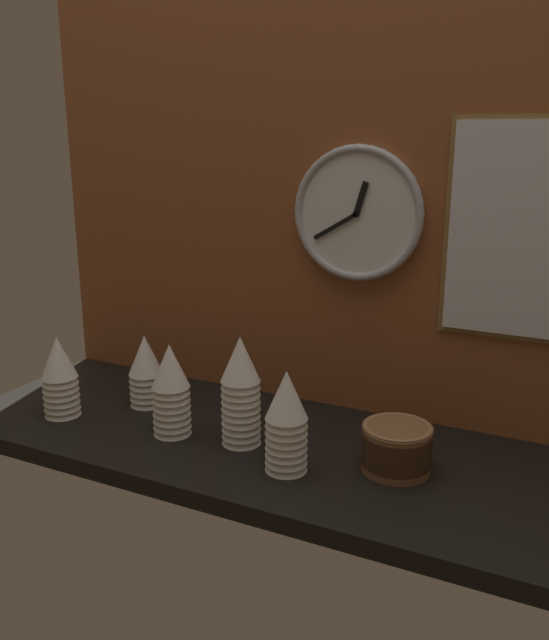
{
  "coord_description": "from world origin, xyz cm",
  "views": [
    {
      "loc": [
        61.39,
        -127.51,
        68.88
      ],
      "look_at": [
        -3.91,
        4.0,
        27.38
      ],
      "focal_mm": 38.0,
      "sensor_mm": 36.0,
      "label": 1
    }
  ],
  "objects_px": {
    "cup_stack_center": "(241,391)",
    "bowl_stack_right": "(396,447)",
    "cup_stack_far_left": "(60,376)",
    "wall_clock": "(357,214)",
    "cup_stack_center_right": "(286,421)",
    "menu_board": "(532,232)",
    "cup_stack_center_left": "(171,390)",
    "cup_stack_left": "(146,370)"
  },
  "relations": [
    {
      "from": "cup_stack_far_left",
      "to": "cup_stack_center",
      "type": "height_order",
      "value": "cup_stack_center"
    },
    {
      "from": "wall_clock",
      "to": "bowl_stack_right",
      "type": "bearing_deg",
      "value": -52.63
    },
    {
      "from": "cup_stack_center_right",
      "to": "cup_stack_left",
      "type": "bearing_deg",
      "value": 161.7
    },
    {
      "from": "cup_stack_far_left",
      "to": "bowl_stack_right",
      "type": "xyz_separation_m",
      "value": [
        0.83,
        0.09,
        -0.05
      ]
    },
    {
      "from": "cup_stack_far_left",
      "to": "menu_board",
      "type": "distance_m",
      "value": 1.15
    },
    {
      "from": "cup_stack_far_left",
      "to": "cup_stack_center_right",
      "type": "distance_m",
      "value": 0.62
    },
    {
      "from": "cup_stack_far_left",
      "to": "cup_stack_center_left",
      "type": "bearing_deg",
      "value": 6.01
    },
    {
      "from": "cup_stack_far_left",
      "to": "bowl_stack_right",
      "type": "height_order",
      "value": "cup_stack_far_left"
    },
    {
      "from": "cup_stack_center",
      "to": "bowl_stack_right",
      "type": "xyz_separation_m",
      "value": [
        0.35,
        0.03,
        -0.07
      ]
    },
    {
      "from": "cup_stack_center",
      "to": "menu_board",
      "type": "bearing_deg",
      "value": 28.0
    },
    {
      "from": "bowl_stack_right",
      "to": "cup_stack_far_left",
      "type": "bearing_deg",
      "value": -173.57
    },
    {
      "from": "cup_stack_far_left",
      "to": "wall_clock",
      "type": "height_order",
      "value": "wall_clock"
    },
    {
      "from": "cup_stack_center_right",
      "to": "cup_stack_center_left",
      "type": "distance_m",
      "value": 0.32
    },
    {
      "from": "bowl_stack_right",
      "to": "wall_clock",
      "type": "xyz_separation_m",
      "value": [
        -0.19,
        0.25,
        0.45
      ]
    },
    {
      "from": "wall_clock",
      "to": "menu_board",
      "type": "height_order",
      "value": "menu_board"
    },
    {
      "from": "cup_stack_far_left",
      "to": "bowl_stack_right",
      "type": "bearing_deg",
      "value": 6.43
    },
    {
      "from": "cup_stack_far_left",
      "to": "cup_stack_center",
      "type": "relative_size",
      "value": 0.8
    },
    {
      "from": "cup_stack_center_right",
      "to": "menu_board",
      "type": "height_order",
      "value": "menu_board"
    },
    {
      "from": "cup_stack_center_left",
      "to": "menu_board",
      "type": "relative_size",
      "value": 0.46
    },
    {
      "from": "cup_stack_left",
      "to": "wall_clock",
      "type": "xyz_separation_m",
      "value": [
        0.49,
        0.19,
        0.4
      ]
    },
    {
      "from": "cup_stack_left",
      "to": "cup_stack_center_left",
      "type": "height_order",
      "value": "cup_stack_center_left"
    },
    {
      "from": "cup_stack_far_left",
      "to": "wall_clock",
      "type": "relative_size",
      "value": 0.64
    },
    {
      "from": "cup_stack_far_left",
      "to": "cup_stack_left",
      "type": "height_order",
      "value": "cup_stack_far_left"
    },
    {
      "from": "cup_stack_center_right",
      "to": "cup_stack_far_left",
      "type": "bearing_deg",
      "value": 179.29
    },
    {
      "from": "cup_stack_center_left",
      "to": "wall_clock",
      "type": "relative_size",
      "value": 0.69
    },
    {
      "from": "wall_clock",
      "to": "menu_board",
      "type": "bearing_deg",
      "value": 1.32
    },
    {
      "from": "cup_stack_center",
      "to": "menu_board",
      "type": "relative_size",
      "value": 0.53
    },
    {
      "from": "cup_stack_far_left",
      "to": "cup_stack_center_left",
      "type": "relative_size",
      "value": 0.92
    },
    {
      "from": "cup_stack_center_right",
      "to": "menu_board",
      "type": "bearing_deg",
      "value": 41.88
    },
    {
      "from": "cup_stack_center_left",
      "to": "wall_clock",
      "type": "height_order",
      "value": "wall_clock"
    },
    {
      "from": "cup_stack_center_right",
      "to": "cup_stack_left",
      "type": "xyz_separation_m",
      "value": [
        -0.47,
        0.16,
        -0.02
      ]
    },
    {
      "from": "cup_stack_center_right",
      "to": "wall_clock",
      "type": "distance_m",
      "value": 0.52
    },
    {
      "from": "bowl_stack_right",
      "to": "wall_clock",
      "type": "height_order",
      "value": "wall_clock"
    },
    {
      "from": "cup_stack_center",
      "to": "bowl_stack_right",
      "type": "distance_m",
      "value": 0.36
    },
    {
      "from": "bowl_stack_right",
      "to": "wall_clock",
      "type": "distance_m",
      "value": 0.54
    },
    {
      "from": "cup_stack_center",
      "to": "cup_stack_left",
      "type": "bearing_deg",
      "value": 165.03
    },
    {
      "from": "menu_board",
      "to": "cup_stack_center",
      "type": "bearing_deg",
      "value": -152.0
    },
    {
      "from": "cup_stack_center_left",
      "to": "bowl_stack_right",
      "type": "distance_m",
      "value": 0.53
    },
    {
      "from": "menu_board",
      "to": "cup_stack_center_right",
      "type": "bearing_deg",
      "value": -138.12
    },
    {
      "from": "cup_stack_center_right",
      "to": "menu_board",
      "type": "distance_m",
      "value": 0.65
    },
    {
      "from": "wall_clock",
      "to": "menu_board",
      "type": "xyz_separation_m",
      "value": [
        0.39,
        0.01,
        -0.02
      ]
    },
    {
      "from": "cup_stack_far_left",
      "to": "wall_clock",
      "type": "bearing_deg",
      "value": 28.29
    }
  ]
}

